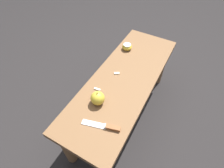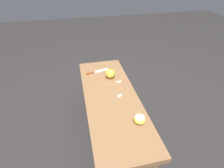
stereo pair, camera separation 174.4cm
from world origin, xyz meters
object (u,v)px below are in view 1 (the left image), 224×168
knife (107,127)px  apple_cut (127,47)px  wooden_bench (124,86)px  apple_whole (98,98)px

knife → apple_cut: apple_cut is taller
wooden_bench → apple_cut: apple_cut is taller
knife → apple_cut: 0.69m
knife → apple_whole: (0.12, 0.13, 0.03)m
wooden_bench → apple_whole: 0.29m
knife → wooden_bench: bearing=-93.0°
knife → apple_cut: (0.66, 0.20, 0.02)m
wooden_bench → apple_whole: size_ratio=11.98×
apple_whole → apple_cut: bearing=7.4°
wooden_bench → knife: knife is taller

